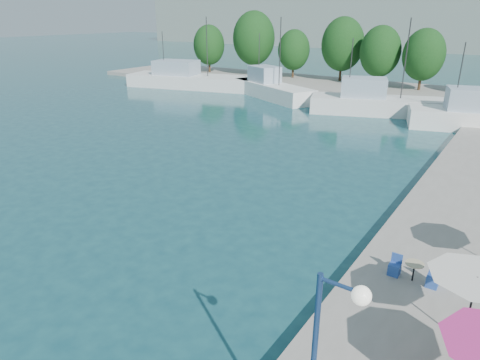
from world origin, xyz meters
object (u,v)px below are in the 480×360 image
Objects in this scene: trawler_02 at (271,89)px; street_lamp at (330,345)px; umbrella_white at (476,284)px; trawler_03 at (380,104)px; trawler_01 at (192,80)px.

trawler_02 is 49.16m from street_lamp.
street_lamp is at bearing -108.21° from umbrella_white.
trawler_02 is 14.82m from trawler_03.
trawler_01 and trawler_02 have the same top height.
trawler_03 is at bearing 111.07° from umbrella_white.
trawler_03 reaches higher than umbrella_white.
umbrella_white is at bearing -25.59° from trawler_02.
trawler_03 is 5.70× the size of umbrella_white.
trawler_02 is at bearing 122.66° from street_lamp.
umbrella_white is at bearing -55.15° from trawler_01.
street_lamp is at bearing -61.10° from trawler_01.
trawler_01 is 28.46m from trawler_03.
trawler_03 is (28.37, -2.34, 0.00)m from trawler_01.
trawler_01 is at bearing 134.06° from street_lamp.
umbrella_white is at bearing -88.61° from trawler_03.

